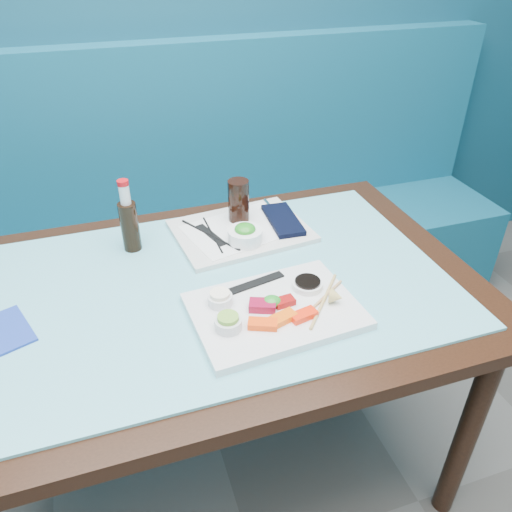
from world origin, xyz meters
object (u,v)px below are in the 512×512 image
object	(u,v)px
booth_bench	(170,245)
sashimi_plate	(275,311)
cola_glass	(239,201)
dining_table	(214,311)
cola_bottle_body	(130,227)
seaweed_bowl	(245,236)
serving_tray	(241,231)

from	to	relation	value
booth_bench	sashimi_plate	size ratio (longest dim) A/B	7.66
cola_glass	dining_table	bearing A→B (deg)	-119.17
sashimi_plate	dining_table	bearing A→B (deg)	120.17
booth_bench	dining_table	size ratio (longest dim) A/B	2.14
cola_glass	cola_bottle_body	size ratio (longest dim) A/B	0.91
dining_table	cola_bottle_body	bearing A→B (deg)	126.30
seaweed_bowl	serving_tray	bearing A→B (deg)	82.41
sashimi_plate	seaweed_bowl	size ratio (longest dim) A/B	3.90
booth_bench	sashimi_plate	xyz separation A→B (m)	(0.11, -1.00, 0.39)
booth_bench	seaweed_bowl	bearing A→B (deg)	-78.88
dining_table	sashimi_plate	xyz separation A→B (m)	(0.11, -0.16, 0.10)
seaweed_bowl	cola_glass	bearing A→B (deg)	81.25
dining_table	sashimi_plate	size ratio (longest dim) A/B	3.58
serving_tray	seaweed_bowl	size ratio (longest dim) A/B	3.88
dining_table	cola_glass	xyz separation A→B (m)	(0.16, 0.28, 0.17)
booth_bench	seaweed_bowl	xyz separation A→B (m)	(0.14, -0.69, 0.42)
serving_tray	cola_bottle_body	distance (m)	0.33
booth_bench	seaweed_bowl	world-z (taller)	booth_bench
serving_tray	cola_bottle_body	xyz separation A→B (m)	(-0.32, 0.02, 0.07)
dining_table	seaweed_bowl	bearing A→B (deg)	47.67
sashimi_plate	booth_bench	bearing A→B (deg)	92.23
booth_bench	sashimi_plate	bearing A→B (deg)	-83.60
sashimi_plate	cola_bottle_body	size ratio (longest dim) A/B	2.69
cola_glass	cola_bottle_body	xyz separation A→B (m)	(-0.33, -0.04, -0.01)
cola_glass	cola_bottle_body	bearing A→B (deg)	-173.23
dining_table	serving_tray	xyz separation A→B (m)	(0.15, 0.22, 0.10)
dining_table	seaweed_bowl	world-z (taller)	seaweed_bowl
dining_table	cola_glass	bearing A→B (deg)	60.83
seaweed_bowl	dining_table	bearing A→B (deg)	-132.33
dining_table	seaweed_bowl	size ratio (longest dim) A/B	13.96
serving_tray	cola_glass	distance (m)	0.09
sashimi_plate	serving_tray	size ratio (longest dim) A/B	1.01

